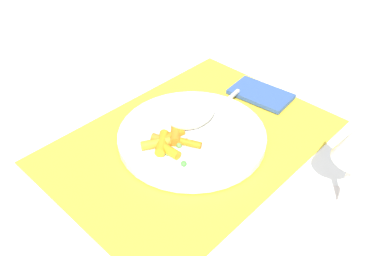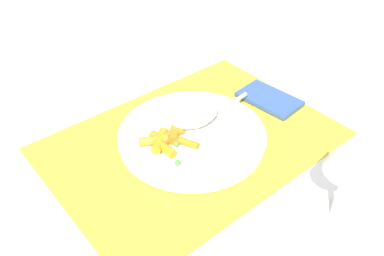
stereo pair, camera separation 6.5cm
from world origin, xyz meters
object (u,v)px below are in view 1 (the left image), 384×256
object	(u,v)px
plate	(192,136)
wine_glass	(360,144)
carrot_portion	(168,141)
fork	(204,121)
rice_mound	(192,113)
napkin	(261,94)

from	to	relation	value
plate	wine_glass	distance (m)	0.29
carrot_portion	fork	distance (m)	0.09
rice_mound	napkin	bearing A→B (deg)	170.69
plate	fork	xyz separation A→B (m)	(-0.04, -0.01, 0.01)
rice_mound	napkin	world-z (taller)	rice_mound
napkin	wine_glass	bearing A→B (deg)	60.36
rice_mound	fork	distance (m)	0.03
carrot_portion	napkin	size ratio (longest dim) A/B	0.68
rice_mound	carrot_portion	distance (m)	0.08
wine_glass	plate	bearing A→B (deg)	-78.65
plate	wine_glass	xyz separation A→B (m)	(-0.05, 0.26, 0.11)
wine_glass	napkin	size ratio (longest dim) A/B	1.33
plate	carrot_portion	xyz separation A→B (m)	(0.05, -0.01, 0.02)
rice_mound	napkin	distance (m)	0.18
fork	wine_glass	distance (m)	0.29
rice_mound	carrot_portion	xyz separation A→B (m)	(0.08, 0.02, -0.01)
plate	rice_mound	bearing A→B (deg)	-134.88
carrot_portion	plate	bearing A→B (deg)	172.97
carrot_portion	wine_glass	bearing A→B (deg)	111.44
fork	wine_glass	world-z (taller)	wine_glass
carrot_portion	wine_glass	xyz separation A→B (m)	(-0.11, 0.27, 0.09)
plate	napkin	distance (m)	0.20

